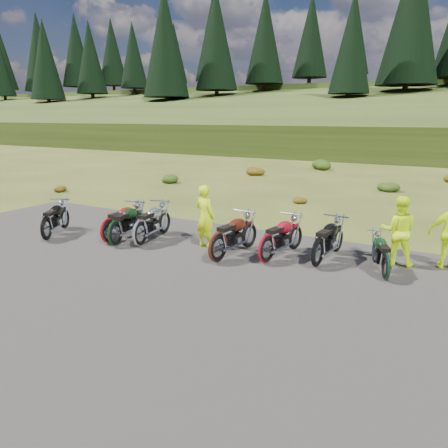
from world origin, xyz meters
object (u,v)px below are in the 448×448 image
Objects in this scene: motorcycle_7 at (385,281)px; person_middle at (205,218)px; motorcycle_3 at (141,247)px; motorcycle_0 at (48,241)px.

person_middle is at bearing 66.83° from motorcycle_7.
motorcycle_3 is at bearing 38.21° from person_middle.
person_middle is (1.74, 0.85, 0.93)m from motorcycle_3.
person_middle reaches higher than motorcycle_0.
person_middle is (-5.11, 0.13, 0.93)m from motorcycle_7.
motorcycle_3 is 2.15m from person_middle.
motorcycle_3 is (2.95, 0.96, 0.00)m from motorcycle_0.
motorcycle_3 is 1.21× the size of motorcycle_7.
motorcycle_0 is at bearing 98.90° from motorcycle_3.
motorcycle_0 is at bearing 33.37° from person_middle.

